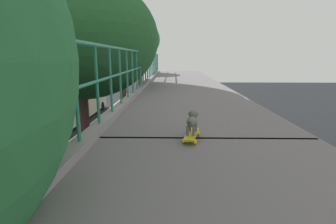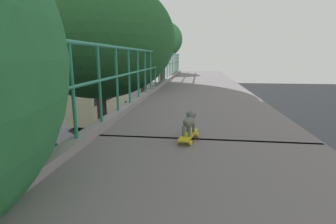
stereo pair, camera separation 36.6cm
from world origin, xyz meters
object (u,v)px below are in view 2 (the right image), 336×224
(city_bus, at_px, (103,98))
(small_dog, at_px, (189,121))
(car_green_third, at_px, (8,219))
(toy_skateboard, at_px, (188,135))

(city_bus, bearing_deg, small_dog, -65.52)
(car_green_third, height_order, city_bus, city_bus)
(toy_skateboard, height_order, small_dog, small_dog)
(car_green_third, bearing_deg, city_bus, 101.21)
(city_bus, relative_size, small_dog, 30.10)
(small_dog, bearing_deg, city_bus, 114.48)
(small_dog, bearing_deg, toy_skateboard, -103.06)
(city_bus, bearing_deg, car_green_third, -78.79)
(city_bus, distance_m, small_dog, 24.45)
(toy_skateboard, bearing_deg, city_bus, 114.44)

